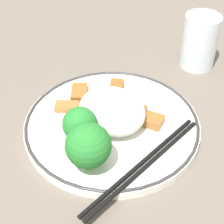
% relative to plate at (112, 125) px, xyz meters
% --- Properties ---
extents(ground_plane, '(3.00, 3.00, 0.00)m').
position_rel_plate_xyz_m(ground_plane, '(0.00, 0.00, -0.01)').
color(ground_plane, '#665B51').
extents(plate, '(0.26, 0.26, 0.02)m').
position_rel_plate_xyz_m(plate, '(0.00, 0.00, 0.00)').
color(plate, white).
rests_on(plate, ground_plane).
extents(rice_mound, '(0.10, 0.09, 0.05)m').
position_rel_plate_xyz_m(rice_mound, '(0.00, -0.00, 0.03)').
color(rice_mound, white).
rests_on(rice_mound, plate).
extents(broccoli_back_left, '(0.05, 0.05, 0.06)m').
position_rel_plate_xyz_m(broccoli_back_left, '(-0.01, 0.06, 0.04)').
color(broccoli_back_left, '#7FB756').
rests_on(broccoli_back_left, plate).
extents(broccoli_back_center, '(0.06, 0.06, 0.07)m').
position_rel_plate_xyz_m(broccoli_back_center, '(-0.05, 0.08, 0.04)').
color(broccoli_back_center, '#7FB756').
rests_on(broccoli_back_center, plate).
extents(meat_near_front, '(0.05, 0.04, 0.01)m').
position_rel_plate_xyz_m(meat_near_front, '(0.08, -0.00, 0.01)').
color(meat_near_front, '#995B28').
rests_on(meat_near_front, plate).
extents(meat_near_left, '(0.05, 0.04, 0.01)m').
position_rel_plate_xyz_m(meat_near_left, '(-0.01, -0.04, 0.01)').
color(meat_near_left, brown).
rests_on(meat_near_left, plate).
extents(meat_near_right, '(0.04, 0.04, 0.01)m').
position_rel_plate_xyz_m(meat_near_right, '(0.07, 0.03, 0.01)').
color(meat_near_right, '#9E6633').
rests_on(meat_near_right, plate).
extents(meat_near_back, '(0.04, 0.03, 0.01)m').
position_rel_plate_xyz_m(meat_near_back, '(0.03, 0.01, 0.01)').
color(meat_near_back, brown).
rests_on(meat_near_back, plate).
extents(meat_on_rice_edge, '(0.04, 0.03, 0.01)m').
position_rel_plate_xyz_m(meat_on_rice_edge, '(-0.04, -0.04, 0.01)').
color(meat_on_rice_edge, '#995B28').
rests_on(meat_on_rice_edge, plate).
extents(meat_mid_left, '(0.04, 0.04, 0.01)m').
position_rel_plate_xyz_m(meat_mid_left, '(0.06, -0.06, 0.01)').
color(meat_mid_left, brown).
rests_on(meat_mid_left, plate).
extents(chopsticks, '(0.04, 0.22, 0.01)m').
position_rel_plate_xyz_m(chopsticks, '(-0.09, 0.02, 0.01)').
color(chopsticks, black).
rests_on(chopsticks, plate).
extents(drinking_glass, '(0.06, 0.06, 0.10)m').
position_rel_plate_xyz_m(drinking_glass, '(0.04, -0.23, 0.04)').
color(drinking_glass, silver).
rests_on(drinking_glass, ground_plane).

